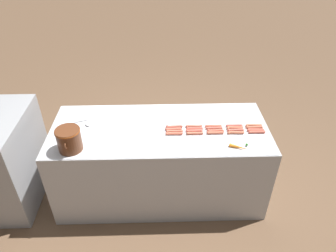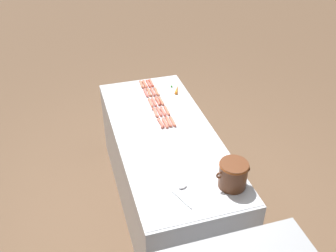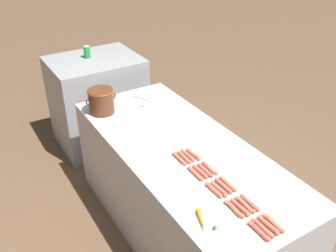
{
  "view_description": "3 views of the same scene",
  "coord_description": "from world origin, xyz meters",
  "px_view_note": "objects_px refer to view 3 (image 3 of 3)",
  "views": [
    {
      "loc": [
        -2.44,
        -0.01,
        2.64
      ],
      "look_at": [
        -0.1,
        -0.08,
        0.95
      ],
      "focal_mm": 33.49,
      "sensor_mm": 36.0,
      "label": 1
    },
    {
      "loc": [
        0.76,
        2.64,
        2.85
      ],
      "look_at": [
        -0.03,
        -0.0,
        0.93
      ],
      "focal_mm": 40.64,
      "sensor_mm": 36.0,
      "label": 2
    },
    {
      "loc": [
        -1.28,
        -1.89,
        2.39
      ],
      "look_at": [
        -0.02,
        0.16,
        0.96
      ],
      "focal_mm": 40.11,
      "sensor_mm": 36.0,
      "label": 3
    }
  ],
  "objects_px": {
    "soda_can": "(87,52)",
    "carrot": "(202,221)",
    "hot_dog_6": "(240,207)",
    "hot_dog_15": "(273,223)",
    "hot_dog_18": "(210,168)",
    "hot_dog_1": "(234,209)",
    "hot_dog_7": "(219,189)",
    "hot_dog_19": "(193,154)",
    "back_cabinet": "(98,102)",
    "bean_pot": "(101,100)",
    "serving_spoon": "(144,103)",
    "hot_dog_5": "(263,228)",
    "hot_dog_10": "(268,225)",
    "hot_dog_0": "(259,231)",
    "hot_dog_17": "(227,184)",
    "hot_dog_8": "(200,171)",
    "hot_dog_16": "(250,203)",
    "hot_dog_14": "(188,155)",
    "hot_dog_11": "(245,205)",
    "hot_dog_3": "(195,173)",
    "hot_dog_2": "(214,190)",
    "hot_dog_12": "(223,186)",
    "hot_dog_9": "(184,157)",
    "hot_dog_4": "(179,158)",
    "hot_dog_13": "(205,170)"
  },
  "relations": [
    {
      "from": "hot_dog_15",
      "to": "serving_spoon",
      "type": "xyz_separation_m",
      "value": [
        0.09,
        1.65,
        -0.01
      ]
    },
    {
      "from": "hot_dog_7",
      "to": "hot_dog_10",
      "type": "relative_size",
      "value": 1.0
    },
    {
      "from": "hot_dog_3",
      "to": "hot_dog_15",
      "type": "distance_m",
      "value": 0.59
    },
    {
      "from": "hot_dog_6",
      "to": "hot_dog_15",
      "type": "height_order",
      "value": "same"
    },
    {
      "from": "hot_dog_7",
      "to": "hot_dog_19",
      "type": "xyz_separation_m",
      "value": [
        0.08,
        0.39,
        0.0
      ]
    },
    {
      "from": "hot_dog_0",
      "to": "hot_dog_10",
      "type": "xyz_separation_m",
      "value": [
        0.07,
        0.01,
        0.0
      ]
    },
    {
      "from": "hot_dog_8",
      "to": "hot_dog_12",
      "type": "xyz_separation_m",
      "value": [
        0.04,
        -0.2,
        0.0
      ]
    },
    {
      "from": "carrot",
      "to": "hot_dog_14",
      "type": "bearing_deg",
      "value": 63.07
    },
    {
      "from": "hot_dog_5",
      "to": "hot_dog_10",
      "type": "height_order",
      "value": "same"
    },
    {
      "from": "hot_dog_16",
      "to": "carrot",
      "type": "bearing_deg",
      "value": 176.29
    },
    {
      "from": "hot_dog_7",
      "to": "hot_dog_12",
      "type": "bearing_deg",
      "value": 8.81
    },
    {
      "from": "hot_dog_0",
      "to": "soda_can",
      "type": "height_order",
      "value": "soda_can"
    },
    {
      "from": "hot_dog_7",
      "to": "hot_dog_14",
      "type": "xyz_separation_m",
      "value": [
        0.04,
        0.4,
        0.0
      ]
    },
    {
      "from": "hot_dog_3",
      "to": "hot_dog_8",
      "type": "relative_size",
      "value": 1.0
    },
    {
      "from": "hot_dog_11",
      "to": "carrot",
      "type": "distance_m",
      "value": 0.29
    },
    {
      "from": "hot_dog_4",
      "to": "hot_dog_18",
      "type": "distance_m",
      "value": 0.23
    },
    {
      "from": "bean_pot",
      "to": "serving_spoon",
      "type": "height_order",
      "value": "bean_pot"
    },
    {
      "from": "hot_dog_16",
      "to": "hot_dog_19",
      "type": "relative_size",
      "value": 1.0
    },
    {
      "from": "hot_dog_5",
      "to": "hot_dog_2",
      "type": "bearing_deg",
      "value": 94.87
    },
    {
      "from": "hot_dog_5",
      "to": "hot_dog_7",
      "type": "xyz_separation_m",
      "value": [
        -0.0,
        0.38,
        0.0
      ]
    },
    {
      "from": "hot_dog_9",
      "to": "hot_dog_16",
      "type": "relative_size",
      "value": 1.0
    },
    {
      "from": "hot_dog_11",
      "to": "hot_dog_13",
      "type": "bearing_deg",
      "value": 90.37
    },
    {
      "from": "hot_dog_18",
      "to": "carrot",
      "type": "height_order",
      "value": "carrot"
    },
    {
      "from": "soda_can",
      "to": "carrot",
      "type": "bearing_deg",
      "value": -96.63
    },
    {
      "from": "hot_dog_6",
      "to": "hot_dog_11",
      "type": "relative_size",
      "value": 1.0
    },
    {
      "from": "soda_can",
      "to": "hot_dog_0",
      "type": "bearing_deg",
      "value": -91.36
    },
    {
      "from": "hot_dog_3",
      "to": "hot_dog_16",
      "type": "distance_m",
      "value": 0.41
    },
    {
      "from": "hot_dog_12",
      "to": "soda_can",
      "type": "relative_size",
      "value": 1.31
    },
    {
      "from": "hot_dog_6",
      "to": "hot_dog_18",
      "type": "xyz_separation_m",
      "value": [
        0.08,
        0.39,
        0.0
      ]
    },
    {
      "from": "hot_dog_6",
      "to": "hot_dog_12",
      "type": "height_order",
      "value": "same"
    },
    {
      "from": "hot_dog_1",
      "to": "hot_dog_12",
      "type": "distance_m",
      "value": 0.21
    },
    {
      "from": "hot_dog_8",
      "to": "hot_dog_16",
      "type": "height_order",
      "value": "same"
    },
    {
      "from": "hot_dog_14",
      "to": "hot_dog_16",
      "type": "xyz_separation_m",
      "value": [
        0.04,
        -0.59,
        0.0
      ]
    },
    {
      "from": "hot_dog_10",
      "to": "hot_dog_19",
      "type": "distance_m",
      "value": 0.77
    },
    {
      "from": "hot_dog_2",
      "to": "hot_dog_15",
      "type": "height_order",
      "value": "same"
    },
    {
      "from": "hot_dog_2",
      "to": "hot_dog_7",
      "type": "distance_m",
      "value": 0.03
    },
    {
      "from": "hot_dog_15",
      "to": "hot_dog_16",
      "type": "relative_size",
      "value": 1.0
    },
    {
      "from": "back_cabinet",
      "to": "serving_spoon",
      "type": "bearing_deg",
      "value": -84.35
    },
    {
      "from": "hot_dog_1",
      "to": "soda_can",
      "type": "bearing_deg",
      "value": 88.44
    },
    {
      "from": "hot_dog_11",
      "to": "hot_dog_17",
      "type": "bearing_deg",
      "value": 80.57
    },
    {
      "from": "hot_dog_12",
      "to": "bean_pot",
      "type": "height_order",
      "value": "bean_pot"
    },
    {
      "from": "hot_dog_8",
      "to": "hot_dog_19",
      "type": "xyz_separation_m",
      "value": [
        0.07,
        0.19,
        0.0
      ]
    },
    {
      "from": "hot_dog_1",
      "to": "hot_dog_2",
      "type": "bearing_deg",
      "value": 89.11
    },
    {
      "from": "hot_dog_0",
      "to": "hot_dog_17",
      "type": "relative_size",
      "value": 1.0
    },
    {
      "from": "hot_dog_5",
      "to": "hot_dog_10",
      "type": "distance_m",
      "value": 0.04
    },
    {
      "from": "hot_dog_1",
      "to": "hot_dog_7",
      "type": "xyz_separation_m",
      "value": [
        0.04,
        0.19,
        0.0
      ]
    },
    {
      "from": "hot_dog_9",
      "to": "hot_dog_10",
      "type": "distance_m",
      "value": 0.77
    },
    {
      "from": "hot_dog_6",
      "to": "bean_pot",
      "type": "xyz_separation_m",
      "value": [
        -0.22,
        1.5,
        0.1
      ]
    },
    {
      "from": "hot_dog_6",
      "to": "hot_dog_11",
      "type": "xyz_separation_m",
      "value": [
        0.04,
        0.0,
        0.0
      ]
    },
    {
      "from": "back_cabinet",
      "to": "hot_dog_19",
      "type": "xyz_separation_m",
      "value": [
        0.01,
        -1.8,
        0.38
      ]
    }
  ]
}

